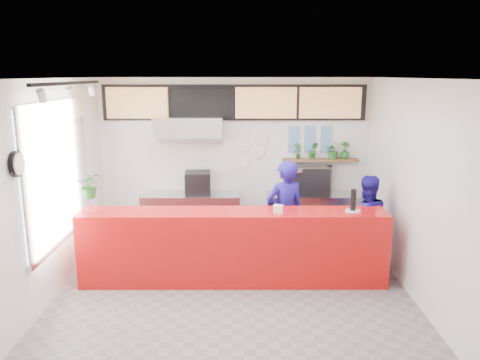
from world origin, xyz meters
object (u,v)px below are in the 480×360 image
(espresso_machine, at_px, (309,180))
(pepper_mill, at_px, (353,200))
(staff_right, at_px, (365,223))
(staff_center, at_px, (285,215))
(service_counter, at_px, (233,247))
(panini_oven, at_px, (198,183))

(espresso_machine, xyz_separation_m, pepper_mill, (0.38, -1.81, 0.12))
(staff_right, bearing_deg, staff_center, -11.97)
(service_counter, height_order, pepper_mill, pepper_mill)
(pepper_mill, bearing_deg, staff_right, 56.29)
(panini_oven, xyz_separation_m, pepper_mill, (2.41, -1.81, 0.17))
(service_counter, xyz_separation_m, panini_oven, (-0.67, 1.80, 0.56))
(panini_oven, distance_m, pepper_mill, 3.02)
(panini_oven, bearing_deg, service_counter, -73.11)
(service_counter, relative_size, espresso_machine, 5.63)
(pepper_mill, bearing_deg, service_counter, 179.68)
(service_counter, bearing_deg, staff_right, 13.40)
(service_counter, bearing_deg, pepper_mill, -0.32)
(service_counter, distance_m, staff_right, 2.15)
(panini_oven, xyz_separation_m, espresso_machine, (2.03, 0.00, 0.05))
(service_counter, distance_m, staff_center, 1.04)
(espresso_machine, xyz_separation_m, staff_right, (0.72, -1.30, -0.39))
(panini_oven, bearing_deg, pepper_mill, -40.40)
(staff_right, distance_m, pepper_mill, 0.79)
(panini_oven, distance_m, staff_center, 1.95)
(espresso_machine, xyz_separation_m, staff_center, (-0.55, -1.24, -0.28))
(service_counter, height_order, panini_oven, panini_oven)
(espresso_machine, height_order, staff_center, staff_center)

